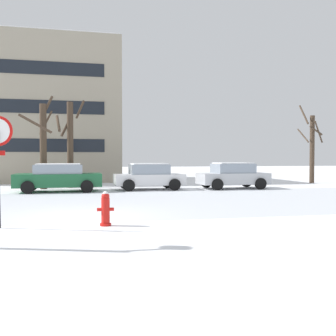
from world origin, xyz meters
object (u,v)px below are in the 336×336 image
at_px(fire_hydrant, 106,208).
at_px(parked_car_green, 59,177).
at_px(parked_car_silver, 233,175).
at_px(parked_car_white, 149,176).

bearing_deg(fire_hydrant, parked_car_green, 100.42).
xyz_separation_m(fire_hydrant, parked_car_green, (-1.93, 10.48, 0.30)).
relative_size(fire_hydrant, parked_car_green, 0.20).
bearing_deg(parked_car_silver, fire_hydrant, -126.45).
relative_size(parked_car_white, parked_car_silver, 0.97).
xyz_separation_m(parked_car_green, parked_car_silver, (9.65, -0.02, 0.00)).
bearing_deg(parked_car_silver, parked_car_white, 176.62).
height_order(parked_car_green, parked_car_silver, parked_car_silver).
bearing_deg(parked_car_white, fire_hydrant, -105.11).
height_order(parked_car_white, parked_car_silver, parked_car_silver).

